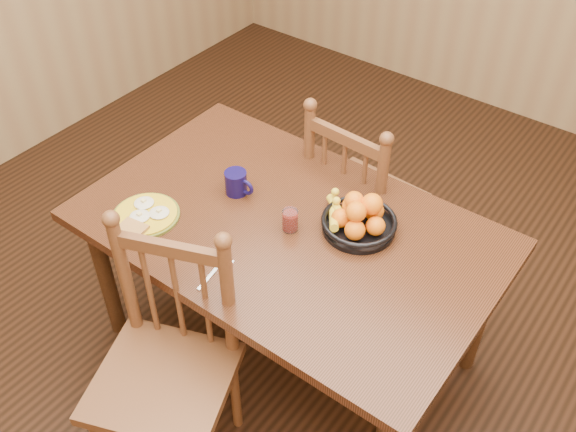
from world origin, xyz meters
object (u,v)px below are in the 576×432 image
Objects in this scene: chair_far at (360,201)px; fruit_bowl at (358,218)px; chair_near at (167,368)px; coffee_mug at (237,183)px; breakfast_plate at (145,215)px; dining_table at (288,241)px.

fruit_bowl is at bearing 121.71° from chair_far.
chair_near is (-0.05, -1.20, 0.01)m from chair_far.
coffee_mug is 0.41× the size of fruit_bowl.
chair_far reaches higher than breakfast_plate.
chair_far is (-0.00, 0.56, -0.17)m from dining_table.
coffee_mug is at bearing 87.25° from chair_near.
fruit_bowl is (0.22, 0.15, 0.14)m from dining_table.
dining_table is 1.59× the size of chair_far.
chair_near is 0.89m from fruit_bowl.
chair_far is at bearing 61.57° from coffee_mug.
chair_far is 3.43× the size of breakfast_plate.
chair_far is 1.20m from chair_near.
chair_far is 0.67m from coffee_mug.
breakfast_plate is at bearing -119.38° from coffee_mug.
chair_far is at bearing 61.20° from breakfast_plate.
breakfast_plate is 0.38m from coffee_mug.
dining_table is 11.99× the size of coffee_mug.
breakfast_plate is at bearing 64.34° from chair_far.
fruit_bowl reaches higher than coffee_mug.
dining_table is 4.94× the size of fruit_bowl.
dining_table is 5.44× the size of breakfast_plate.
fruit_bowl is at bearing 12.24° from coffee_mug.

